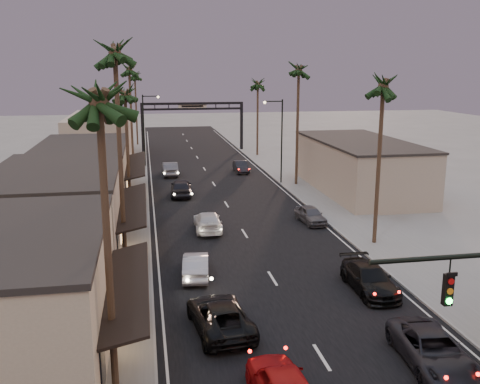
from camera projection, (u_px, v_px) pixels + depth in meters
name	position (u px, v px, depth m)	size (l,w,h in m)	color
ground	(222.00, 197.00, 51.75)	(200.00, 200.00, 0.00)	slate
road	(215.00, 186.00, 56.54)	(14.00, 120.00, 0.02)	black
sidewalk_left	(125.00, 176.00, 61.61)	(5.00, 92.00, 0.12)	slate
sidewalk_right	(285.00, 170.00, 64.87)	(5.00, 92.00, 0.12)	slate
storefront_near	(7.00, 301.00, 22.04)	(8.00, 12.00, 5.50)	tan
storefront_mid	(58.00, 213.00, 35.47)	(8.00, 14.00, 5.50)	gray
storefront_far	(84.00, 172.00, 50.87)	(8.00, 16.00, 5.00)	tan
storefront_dist	(101.00, 137.00, 72.82)	(8.00, 20.00, 6.00)	gray
building_right	(360.00, 167.00, 53.59)	(8.00, 18.00, 5.00)	gray
arch	(193.00, 114.00, 79.27)	(15.20, 0.40, 7.27)	black
streetlight_right	(279.00, 134.00, 56.53)	(2.13, 0.30, 9.00)	black
streetlight_left	(146.00, 124.00, 66.62)	(2.13, 0.30, 9.00)	black
palm_la	(98.00, 89.00, 17.96)	(3.20, 3.20, 13.20)	#38281C
palm_lb	(114.00, 46.00, 29.99)	(3.20, 3.20, 15.20)	#38281C
palm_lc	(125.00, 89.00, 44.08)	(3.20, 3.20, 12.20)	#38281C
palm_ld	(129.00, 66.00, 61.86)	(3.20, 3.20, 14.20)	#38281C
palm_ra	(384.00, 79.00, 35.30)	(3.20, 3.20, 13.20)	#38281C
palm_rb	(299.00, 66.00, 54.26)	(3.20, 3.20, 14.20)	#38281C
palm_rc	(258.00, 81.00, 73.88)	(3.20, 3.20, 12.20)	#38281C
palm_far	(135.00, 73.00, 84.19)	(3.20, 3.20, 13.20)	#38281C
oncoming_pickup	(220.00, 316.00, 25.22)	(2.47, 5.35, 1.49)	black
oncoming_silver	(196.00, 265.00, 31.81)	(1.48, 4.25, 1.40)	#ABACB1
oncoming_white	(208.00, 221.00, 40.91)	(1.98, 4.88, 1.42)	silver
oncoming_dgrey	(181.00, 187.00, 51.97)	(1.98, 4.92, 1.68)	black
oncoming_grey_far	(170.00, 169.00, 61.99)	(1.66, 4.77, 1.57)	#4F4F54
curbside_near	(432.00, 349.00, 22.23)	(2.39, 5.17, 1.44)	black
curbside_black	(369.00, 279.00, 29.69)	(2.06, 5.06, 1.47)	black
curbside_grey	(311.00, 215.00, 42.90)	(1.59, 3.95, 1.35)	#444549
curbside_far	(241.00, 167.00, 63.78)	(1.44, 4.12, 1.36)	black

